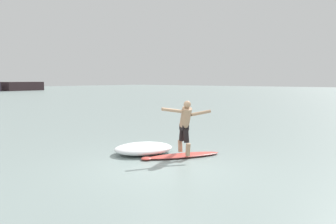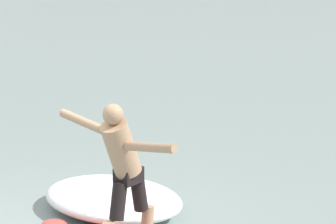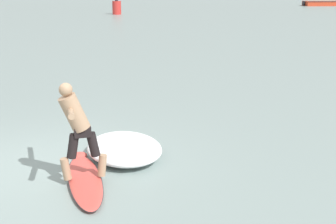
{
  "view_description": "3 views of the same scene",
  "coord_description": "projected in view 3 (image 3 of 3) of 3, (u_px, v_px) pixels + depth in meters",
  "views": [
    {
      "loc": [
        -6.26,
        -5.35,
        2.24
      ],
      "look_at": [
        1.55,
        1.15,
        1.24
      ],
      "focal_mm": 35.0,
      "sensor_mm": 36.0,
      "label": 1
    },
    {
      "loc": [
        2.85,
        -7.21,
        3.43
      ],
      "look_at": [
        1.36,
        2.03,
        1.11
      ],
      "focal_mm": 85.0,
      "sensor_mm": 36.0,
      "label": 2
    },
    {
      "loc": [
        7.08,
        -3.66,
        3.15
      ],
      "look_at": [
        1.53,
        1.88,
        0.93
      ],
      "focal_mm": 50.0,
      "sensor_mm": 36.0,
      "label": 3
    }
  ],
  "objects": [
    {
      "name": "ground_plane",
      "position": [
        30.0,
        167.0,
        8.17
      ],
      "size": [
        200.0,
        200.0,
        0.0
      ],
      "primitive_type": "plane",
      "color": "gray"
    },
    {
      "name": "channel_marker_buoy",
      "position": [
        117.0,
        7.0,
        43.61
      ],
      "size": [
        0.82,
        0.82,
        1.57
      ],
      "color": "red",
      "rests_on": "ground"
    },
    {
      "name": "wave_foam_at_tail",
      "position": [
        124.0,
        148.0,
        8.6
      ],
      "size": [
        2.22,
        2.02,
        0.33
      ],
      "color": "white",
      "rests_on": "ground"
    },
    {
      "name": "surfboard",
      "position": [
        85.0,
        179.0,
        7.55
      ],
      "size": [
        2.29,
        1.59,
        0.23
      ],
      "color": "#D74C42",
      "rests_on": "ground"
    },
    {
      "name": "surfer",
      "position": [
        76.0,
        123.0,
        7.22
      ],
      "size": [
        1.35,
        0.94,
        1.57
      ],
      "color": "tan",
      "rests_on": "surfboard"
    },
    {
      "name": "fishing_boat_near_jetty",
      "position": [
        335.0,
        3.0,
        58.27
      ],
      "size": [
        6.34,
        7.65,
        0.58
      ],
      "color": "red",
      "rests_on": "ground"
    }
  ]
}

